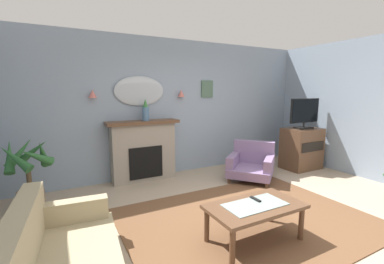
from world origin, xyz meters
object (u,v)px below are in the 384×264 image
Objects in this scene: mantel_vase_left at (146,111)px; tv_remote at (255,199)px; wall_sconce_left at (93,94)px; armchair_beside_couch at (252,163)px; coffee_table at (255,209)px; potted_plant_tall_palm at (28,175)px; floral_couch at (55,263)px; fireplace at (144,151)px; tv_flatscreen at (305,113)px; framed_picture at (207,89)px; wall_sconce_right at (181,93)px; wall_mirror at (140,91)px; tv_cabinet at (301,148)px.

tv_remote is (0.49, -2.49, -0.89)m from mantel_vase_left.
armchair_beside_couch is at bearing -20.05° from wall_sconce_left.
wall_sconce_left is at bearing 115.85° from coffee_table.
coffee_table is 1.03× the size of potted_plant_tall_palm.
coffee_table is 2.02m from floral_couch.
tv_flatscreen reaches higher than fireplace.
tv_remote is at bearing -109.70° from framed_picture.
wall_sconce_right is 0.13× the size of potted_plant_tall_palm.
tv_cabinet is (3.33, -1.03, -1.26)m from wall_mirror.
fireplace is 0.76× the size of floral_couch.
tv_remote is 0.18× the size of tv_cabinet.
wall_sconce_left is at bearing 172.41° from mantel_vase_left.
fireplace reaches higher than floral_couch.
wall_sconce_right is 1.98m from armchair_beside_couch.
fireplace is at bearing -174.23° from framed_picture.
floral_couch is (-0.70, -2.57, -1.34)m from wall_sconce_left.
potted_plant_tall_palm reaches higher than tv_cabinet.
wall_sconce_right is 0.88× the size of tv_remote.
mantel_vase_left is 2.93× the size of wall_sconce_right.
coffee_table is 2.23m from armchair_beside_couch.
wall_mirror reaches higher than wall_sconce_left.
tv_flatscreen is at bearing 30.66° from coffee_table.
fireplace is at bearing 102.18° from tv_remote.
tv_flatscreen reaches higher than tv_remote.
tv_flatscreen reaches higher than coffee_table.
wall_sconce_right is 2.70m from tv_flatscreen.
tv_cabinet reaches higher than coffee_table.
armchair_beside_couch is at bearing 24.54° from floral_couch.
wall_mirror is at bearing 90.00° from fireplace.
wall_sconce_left is at bearing -176.63° from wall_mirror.
framed_picture is (2.35, 0.06, 0.09)m from wall_sconce_left.
potted_plant_tall_palm is (-2.39, 1.99, 0.09)m from tv_remote.
fireplace is 1.91m from framed_picture.
potted_plant_tall_palm is at bearing -168.53° from framed_picture.
floral_couch is 3.79m from armchair_beside_couch.
tv_cabinet is (2.48, -0.98, -1.21)m from wall_sconce_right.
tv_cabinet is 0.84× the size of potted_plant_tall_palm.
floral_couch reaches higher than armchair_beside_couch.
wall_sconce_left is (-0.85, -0.05, -0.05)m from wall_mirror.
armchair_beside_couch is at bearing -25.56° from mantel_vase_left.
coffee_table is 1.31× the size of tv_flatscreen.
coffee_table is at bearing -132.82° from tv_remote.
armchair_beside_couch is (2.74, -1.00, -1.35)m from wall_sconce_left.
armchair_beside_couch is at bearing -179.21° from tv_cabinet.
framed_picture is 0.43× the size of tv_flatscreen.
tv_cabinet is (3.33, -0.89, -0.12)m from fireplace.
framed_picture is at bearing 149.87° from tv_flatscreen.
wall_sconce_left is at bearing 166.52° from tv_flatscreen.
framed_picture is 1.83m from armchair_beside_couch.
fireplace is 2.66m from coffee_table.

